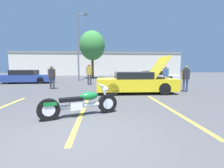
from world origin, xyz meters
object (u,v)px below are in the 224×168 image
at_px(light_pole, 79,44).
at_px(parked_car_right_row, 155,76).
at_px(motorcycle, 80,104).
at_px(show_car_hood_open, 136,82).
at_px(spectator_far_lot, 166,74).
at_px(spectator_near_motorcycle, 186,77).
at_px(tree_background, 92,46).
at_px(parked_car_left_row, 26,77).
at_px(spectator_by_show_car, 52,75).
at_px(spectator_midground, 89,72).

relative_size(light_pole, parked_car_right_row, 1.46).
height_order(motorcycle, show_car_hood_open, show_car_hood_open).
relative_size(parked_car_right_row, spectator_far_lot, 3.14).
xyz_separation_m(show_car_hood_open, spectator_near_motorcycle, (3.11, 0.14, 0.32)).
relative_size(light_pole, motorcycle, 3.20).
distance_m(spectator_near_motorcycle, spectator_far_lot, 3.39).
bearing_deg(spectator_near_motorcycle, tree_background, 117.94).
xyz_separation_m(show_car_hood_open, parked_car_left_row, (-9.12, 6.21, -0.02)).
relative_size(light_pole, spectator_by_show_car, 4.62).
height_order(light_pole, motorcycle, light_pole).
bearing_deg(spectator_midground, spectator_by_show_car, -133.75).
relative_size(show_car_hood_open, parked_car_right_row, 0.89).
xyz_separation_m(tree_background, parked_car_left_row, (-5.96, -5.76, -3.78)).
bearing_deg(spectator_far_lot, spectator_midground, 171.92).
height_order(show_car_hood_open, spectator_near_motorcycle, show_car_hood_open).
relative_size(tree_background, motorcycle, 2.73).
bearing_deg(spectator_midground, light_pole, 108.78).
relative_size(light_pole, tree_background, 1.17).
bearing_deg(spectator_near_motorcycle, spectator_by_show_car, 167.95).
xyz_separation_m(tree_background, show_car_hood_open, (3.16, -11.97, -3.76)).
bearing_deg(tree_background, spectator_by_show_car, -102.68).
bearing_deg(parked_car_left_row, spectator_midground, -18.98).
xyz_separation_m(tree_background, parked_car_right_row, (6.81, -5.06, -3.83)).
xyz_separation_m(spectator_near_motorcycle, spectator_by_show_car, (-8.53, 1.82, 0.01)).
relative_size(show_car_hood_open, spectator_by_show_car, 2.81).
bearing_deg(motorcycle, light_pole, 77.87).
relative_size(light_pole, spectator_near_motorcycle, 4.64).
bearing_deg(parked_car_right_row, parked_car_left_row, -154.70).
bearing_deg(parked_car_right_row, spectator_far_lot, -72.86).
bearing_deg(spectator_near_motorcycle, show_car_hood_open, -177.41).
distance_m(tree_background, spectator_far_lot, 11.20).
height_order(spectator_near_motorcycle, spectator_far_lot, spectator_far_lot).
bearing_deg(spectator_near_motorcycle, motorcycle, -144.13).
bearing_deg(show_car_hood_open, tree_background, 105.27).
xyz_separation_m(tree_background, motorcycle, (0.48, -16.02, -3.99)).
bearing_deg(light_pole, spectator_by_show_car, -98.03).
bearing_deg(tree_background, motorcycle, -88.29).
bearing_deg(light_pole, spectator_midground, -71.22).
relative_size(spectator_by_show_car, spectator_far_lot, 0.99).
distance_m(light_pole, parked_car_left_row, 6.30).
xyz_separation_m(spectator_midground, spectator_far_lot, (6.40, -0.91, -0.13)).
distance_m(show_car_hood_open, spectator_by_show_car, 5.77).
relative_size(spectator_near_motorcycle, spectator_midground, 0.88).
relative_size(parked_car_left_row, spectator_near_motorcycle, 3.03).
bearing_deg(parked_car_right_row, light_pole, -169.75).
distance_m(light_pole, spectator_near_motorcycle, 11.81).
bearing_deg(tree_background, show_car_hood_open, -75.22).
bearing_deg(tree_background, spectator_near_motorcycle, -62.06).
relative_size(light_pole, spectator_midground, 4.10).
distance_m(spectator_by_show_car, spectator_midground, 3.42).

